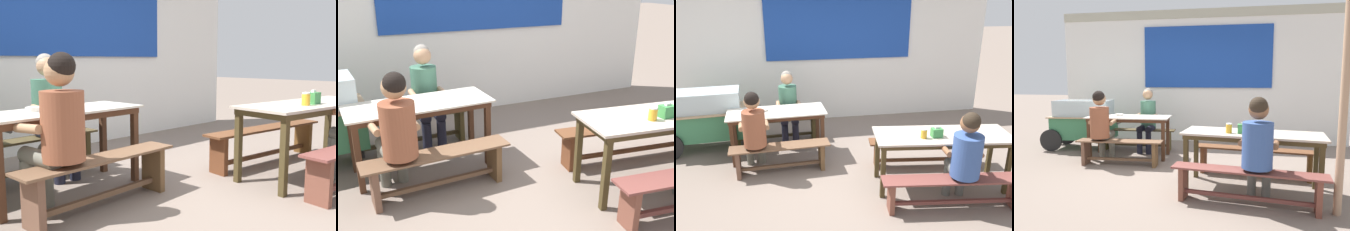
% 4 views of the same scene
% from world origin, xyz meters
% --- Properties ---
extents(ground_plane, '(40.00, 40.00, 0.00)m').
position_xyz_m(ground_plane, '(0.00, 0.00, 0.00)').
color(ground_plane, '#7B6B5F').
extents(backdrop_wall, '(6.68, 0.23, 3.06)m').
position_xyz_m(backdrop_wall, '(0.01, 2.65, 1.61)').
color(backdrop_wall, white).
rests_on(backdrop_wall, ground_plane).
extents(dining_table_far, '(1.59, 0.71, 0.78)m').
position_xyz_m(dining_table_far, '(-1.11, 0.94, 0.69)').
color(dining_table_far, beige).
rests_on(dining_table_far, ground_plane).
extents(dining_table_near, '(1.90, 0.88, 0.78)m').
position_xyz_m(dining_table_near, '(1.11, -0.41, 0.70)').
color(dining_table_near, '#BDAF9D').
rests_on(dining_table_near, ground_plane).
extents(bench_far_back, '(1.59, 0.35, 0.43)m').
position_xyz_m(bench_far_back, '(-1.14, 1.52, 0.28)').
color(bench_far_back, '#473B21').
rests_on(bench_far_back, ground_plane).
extents(bench_far_front, '(1.49, 0.38, 0.43)m').
position_xyz_m(bench_far_front, '(-1.07, 0.36, 0.28)').
color(bench_far_front, brown).
rests_on(bench_far_front, ground_plane).
extents(bench_near_back, '(1.85, 0.48, 0.43)m').
position_xyz_m(bench_near_back, '(1.18, 0.17, 0.29)').
color(bench_near_back, brown).
rests_on(bench_near_back, ground_plane).
extents(bench_near_front, '(1.82, 0.48, 0.43)m').
position_xyz_m(bench_near_front, '(1.04, -0.99, 0.29)').
color(bench_near_front, brown).
rests_on(bench_near_front, ground_plane).
extents(food_cart, '(1.69, 0.83, 1.03)m').
position_xyz_m(food_cart, '(-2.31, 1.43, 0.60)').
color(food_cart, '#36794E').
rests_on(food_cart, ground_plane).
extents(person_near_front, '(0.50, 0.57, 1.30)m').
position_xyz_m(person_near_front, '(1.16, -0.95, 0.74)').
color(person_near_front, '#60635D').
rests_on(person_near_front, ground_plane).
extents(person_left_back_turned, '(0.47, 0.60, 1.29)m').
position_xyz_m(person_left_back_turned, '(-1.43, 0.40, 0.73)').
color(person_left_back_turned, '#69685A').
rests_on(person_left_back_turned, ground_plane).
extents(person_center_facing, '(0.43, 0.56, 1.30)m').
position_xyz_m(person_center_facing, '(-0.91, 1.47, 0.73)').
color(person_center_facing, '#1D1E2D').
rests_on(person_center_facing, ground_plane).
extents(tissue_box, '(0.14, 0.10, 0.14)m').
position_xyz_m(tissue_box, '(0.99, -0.48, 0.84)').
color(tissue_box, '#3A8843').
rests_on(tissue_box, dining_table_near).
extents(condiment_jar, '(0.08, 0.08, 0.13)m').
position_xyz_m(condiment_jar, '(0.81, -0.49, 0.84)').
color(condiment_jar, gold).
rests_on(condiment_jar, dining_table_near).
extents(soup_bowl, '(0.15, 0.15, 0.04)m').
position_xyz_m(soup_bowl, '(-1.32, 0.99, 0.80)').
color(soup_bowl, silver).
rests_on(soup_bowl, dining_table_far).
extents(wooden_support_post, '(0.09, 0.09, 2.60)m').
position_xyz_m(wooden_support_post, '(2.02, -1.05, 1.30)').
color(wooden_support_post, tan).
rests_on(wooden_support_post, ground_plane).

